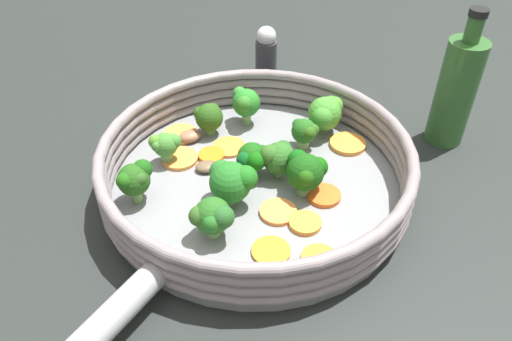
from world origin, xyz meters
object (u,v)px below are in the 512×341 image
object	(u,v)px
broccoli_floret_6	(306,171)
broccoli_floret_4	(233,180)
carrot_slice_7	(211,155)
carrot_slice_0	(319,259)
skillet	(256,185)
broccoli_floret_8	(135,179)
mushroom_piece_0	(207,167)
mushroom_piece_1	(190,136)
broccoli_floret_0	(213,217)
broccoli_floret_1	(305,132)
broccoli_floret_5	(245,102)
carrot_slice_2	(305,223)
broccoli_floret_9	(326,113)
carrot_slice_5	(324,195)
broccoli_floret_3	(277,156)
carrot_slice_6	(278,212)
carrot_slice_9	(229,147)
carrot_slice_3	(180,158)
broccoli_floret_2	(209,117)
carrot_slice_4	(348,144)
salt_shaker	(266,56)
oil_bottle	(456,91)
carrot_slice_1	(180,134)
broccoli_floret_7	(165,145)
broccoli_floret_10	(252,158)

from	to	relation	value
broccoli_floret_6	broccoli_floret_4	bearing A→B (deg)	84.27
carrot_slice_7	carrot_slice_0	bearing A→B (deg)	-162.45
skillet	broccoli_floret_8	bearing A→B (deg)	86.93
broccoli_floret_4	mushroom_piece_0	size ratio (longest dim) A/B	1.91
carrot_slice_0	mushroom_piece_1	size ratio (longest dim) A/B	1.27
broccoli_floret_0	broccoli_floret_1	size ratio (longest dim) A/B	1.16
broccoli_floret_5	broccoli_floret_4	bearing A→B (deg)	158.13
carrot_slice_2	broccoli_floret_9	bearing A→B (deg)	-30.54
skillet	carrot_slice_5	distance (m)	0.08
carrot_slice_2	broccoli_floret_3	size ratio (longest dim) A/B	0.77
broccoli_floret_1	carrot_slice_2	bearing A→B (deg)	158.41
broccoli_floret_5	broccoli_floret_1	bearing A→B (deg)	-144.33
carrot_slice_6	broccoli_floret_3	distance (m)	0.07
carrot_slice_0	broccoli_floret_4	distance (m)	0.13
carrot_slice_9	broccoli_floret_6	xyz separation A→B (m)	(-0.11, -0.06, 0.03)
carrot_slice_3	broccoli_floret_5	world-z (taller)	broccoli_floret_5
broccoli_floret_2	mushroom_piece_1	world-z (taller)	broccoli_floret_2
carrot_slice_4	carrot_slice_5	bearing A→B (deg)	139.51
broccoli_floret_5	salt_shaker	bearing A→B (deg)	-30.50
skillet	oil_bottle	size ratio (longest dim) A/B	1.91
skillet	mushroom_piece_1	size ratio (longest dim) A/B	11.83
broccoli_floret_0	oil_bottle	bearing A→B (deg)	-74.89
broccoli_floret_9	mushroom_piece_1	bearing A→B (deg)	78.24
broccoli_floret_4	broccoli_floret_6	world-z (taller)	broccoli_floret_4
broccoli_floret_1	oil_bottle	size ratio (longest dim) A/B	0.22
broccoli_floret_9	broccoli_floret_0	bearing A→B (deg)	126.53
carrot_slice_1	broccoli_floret_0	size ratio (longest dim) A/B	0.97
broccoli_floret_2	broccoli_floret_5	xyz separation A→B (m)	(0.01, -0.05, 0.01)
carrot_slice_9	broccoli_floret_7	distance (m)	0.09
carrot_slice_7	mushroom_piece_1	size ratio (longest dim) A/B	1.11
broccoli_floret_10	carrot_slice_9	bearing A→B (deg)	12.79
skillet	carrot_slice_6	bearing A→B (deg)	-174.60
broccoli_floret_7	broccoli_floret_9	size ratio (longest dim) A/B	0.81
mushroom_piece_0	salt_shaker	bearing A→B (deg)	-35.42
carrot_slice_2	salt_shaker	size ratio (longest dim) A/B	0.37
broccoli_floret_6	broccoli_floret_8	xyz separation A→B (m)	(0.04, 0.19, 0.00)
broccoli_floret_3	broccoli_floret_4	size ratio (longest dim) A/B	0.85
broccoli_floret_1	broccoli_floret_6	world-z (taller)	broccoli_floret_6
broccoli_floret_0	broccoli_floret_4	distance (m)	0.06
broccoli_floret_2	mushroom_piece_1	distance (m)	0.04
carrot_slice_6	mushroom_piece_0	distance (m)	0.11
carrot_slice_3	broccoli_floret_10	distance (m)	0.10
broccoli_floret_7	oil_bottle	distance (m)	0.38
broccoli_floret_9	mushroom_piece_0	world-z (taller)	broccoli_floret_9
broccoli_floret_1	broccoli_floret_4	distance (m)	0.14
skillet	broccoli_floret_1	xyz separation A→B (m)	(0.04, -0.08, 0.03)
carrot_slice_1	broccoli_floret_4	size ratio (longest dim) A/B	0.84
carrot_slice_7	broccoli_floret_2	world-z (taller)	broccoli_floret_2
carrot_slice_9	mushroom_piece_1	bearing A→B (deg)	53.95
broccoli_floret_4	broccoli_floret_9	bearing A→B (deg)	-58.18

